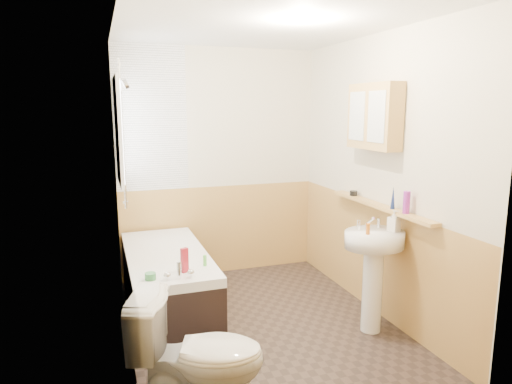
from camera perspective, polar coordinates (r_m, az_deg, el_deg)
floor at (r=4.14m, az=0.71°, el=-16.23°), size 2.80×2.80×0.00m
ceiling at (r=3.75m, az=0.80°, el=20.30°), size 2.80×2.80×0.00m
wall_back at (r=5.08m, az=-4.66°, el=3.55°), size 2.20×0.02×2.50m
wall_front at (r=2.49m, az=11.84°, el=-3.90°), size 2.20×0.02×2.50m
wall_left at (r=3.53m, az=-16.44°, el=0.11°), size 0.02×2.80×2.50m
wall_right at (r=4.25m, az=14.98°, el=1.87°), size 0.02×2.80×2.50m
wainscot_right at (r=4.41m, az=14.28°, el=-7.83°), size 0.01×2.80×1.00m
wainscot_front at (r=2.79m, az=10.99°, el=-18.88°), size 2.20×0.01×1.00m
wainscot_back at (r=5.21m, az=-4.48°, el=-4.70°), size 2.20×0.01×1.00m
tile_cladding_left at (r=3.53m, az=-16.08°, el=0.13°), size 0.01×2.80×2.50m
tile_return_back at (r=4.89m, az=-13.03°, el=8.92°), size 0.75×0.01×1.50m
window at (r=4.44m, az=-16.72°, el=7.33°), size 0.03×0.79×0.99m
bathtub at (r=4.34m, az=-11.05°, el=-10.83°), size 0.70×1.60×0.71m
shower_riser at (r=4.19m, az=-16.28°, el=8.24°), size 0.11×0.09×1.31m
toilet at (r=2.92m, az=-7.14°, el=-19.83°), size 0.89×0.68×0.78m
sink at (r=3.93m, az=14.48°, el=-8.27°), size 0.51×0.41×0.98m
pine_shelf at (r=4.13m, az=15.16°, el=-1.71°), size 0.10×1.43×0.03m
medicine_cabinet at (r=4.12m, az=14.53°, el=9.13°), size 0.16×0.63×0.57m
foam_can at (r=3.82m, az=18.30°, el=-1.24°), size 0.07×0.07×0.18m
green_bottle at (r=3.96m, az=16.76°, el=-0.66°), size 0.04×0.04×0.19m
black_jar at (r=4.48m, az=12.09°, el=-0.14°), size 0.09×0.09×0.05m
soap_bottle at (r=3.89m, az=16.83°, el=-4.13°), size 0.14×0.19×0.08m
clear_bottle at (r=3.74m, az=13.82°, el=-4.51°), size 0.04×0.04×0.09m
blue_gel at (r=3.69m, az=-8.92°, el=-8.43°), size 0.06×0.05×0.20m
cream_jar at (r=3.62m, az=-13.07°, el=-10.22°), size 0.09×0.09×0.05m
orange_bottle at (r=3.83m, az=-6.41°, el=-8.52°), size 0.03×0.03×0.09m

